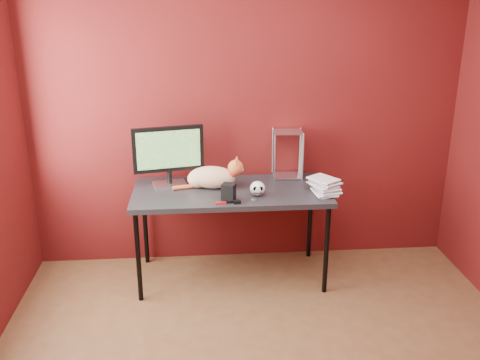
{
  "coord_description": "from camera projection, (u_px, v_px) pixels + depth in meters",
  "views": [
    {
      "loc": [
        -0.4,
        -2.48,
        2.18
      ],
      "look_at": [
        -0.1,
        1.15,
        0.91
      ],
      "focal_mm": 40.0,
      "sensor_mm": 36.0,
      "label": 1
    }
  ],
  "objects": [
    {
      "name": "room",
      "position": [
        279.0,
        153.0,
        2.6
      ],
      "size": [
        3.52,
        3.52,
        2.61
      ],
      "color": "#56371D",
      "rests_on": "ground"
    },
    {
      "name": "desk",
      "position": [
        231.0,
        196.0,
        4.13
      ],
      "size": [
        1.5,
        0.7,
        0.75
      ],
      "color": "black",
      "rests_on": "ground"
    },
    {
      "name": "monitor",
      "position": [
        168.0,
        153.0,
        4.11
      ],
      "size": [
        0.54,
        0.22,
        0.47
      ],
      "rotation": [
        0.0,
        0.0,
        0.21
      ],
      "color": "#B8B7BC",
      "rests_on": "desk"
    },
    {
      "name": "cat",
      "position": [
        213.0,
        177.0,
        4.13
      ],
      "size": [
        0.55,
        0.26,
        0.26
      ],
      "rotation": [
        0.0,
        0.0,
        -0.2
      ],
      "color": "#CA6A2A",
      "rests_on": "desk"
    },
    {
      "name": "skull_mug",
      "position": [
        258.0,
        188.0,
        3.98
      ],
      "size": [
        0.11,
        0.11,
        0.11
      ],
      "rotation": [
        0.0,
        0.0,
        -0.04
      ],
      "color": "white",
      "rests_on": "desk"
    },
    {
      "name": "speaker",
      "position": [
        229.0,
        193.0,
        3.88
      ],
      "size": [
        0.12,
        0.11,
        0.13
      ],
      "rotation": [
        0.0,
        0.0,
        -0.38
      ],
      "color": "black",
      "rests_on": "desk"
    },
    {
      "name": "book_stack",
      "position": [
        320.0,
        110.0,
        3.81
      ],
      "size": [
        0.25,
        0.27,
        1.29
      ],
      "rotation": [
        0.0,
        0.0,
        0.3
      ],
      "color": "beige",
      "rests_on": "desk"
    },
    {
      "name": "wire_rack",
      "position": [
        288.0,
        154.0,
        4.34
      ],
      "size": [
        0.24,
        0.2,
        0.39
      ],
      "rotation": [
        0.0,
        0.0,
        -0.05
      ],
      "color": "#B8B7BC",
      "rests_on": "desk"
    },
    {
      "name": "pocket_knife",
      "position": [
        221.0,
        203.0,
        3.83
      ],
      "size": [
        0.08,
        0.02,
        0.01
      ],
      "primitive_type": "cube",
      "rotation": [
        0.0,
        0.0,
        0.02
      ],
      "color": "#AD0D14",
      "rests_on": "desk"
    },
    {
      "name": "black_gadget",
      "position": [
        237.0,
        202.0,
        3.84
      ],
      "size": [
        0.05,
        0.03,
        0.02
      ],
      "primitive_type": "cube",
      "rotation": [
        0.0,
        0.0,
        0.08
      ],
      "color": "black",
      "rests_on": "desk"
    },
    {
      "name": "washer",
      "position": [
        254.0,
        200.0,
        3.91
      ],
      "size": [
        0.04,
        0.04,
        0.0
      ],
      "primitive_type": "cylinder",
      "color": "#B8B7BC",
      "rests_on": "desk"
    }
  ]
}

